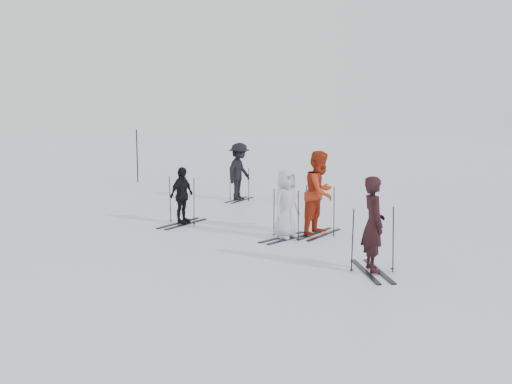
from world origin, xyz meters
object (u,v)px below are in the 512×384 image
Objects in this scene: skier_red at (320,194)px; skier_uphill_left at (182,196)px; skier_grey at (286,205)px; skier_uphill_far at (239,172)px; skier_near_dark at (373,225)px; piste_marker at (137,156)px.

skier_red is 3.76m from skier_uphill_left.
skier_red is at bearing -21.06° from skier_grey.
skier_grey is 6.07m from skier_uphill_far.
skier_near_dark is 0.88× the size of skier_red.
skier_uphill_far is at bearing 11.46° from skier_near_dark.
piste_marker is (-3.16, 9.16, 0.37)m from skier_uphill_left.
skier_near_dark is at bearing -61.88° from piste_marker.
skier_near_dark is 15.57m from piste_marker.
piste_marker reaches higher than skier_grey.
skier_grey is (-1.49, 2.83, -0.08)m from skier_near_dark.
skier_near_dark is 9.20m from skier_uphill_far.
skier_uphill_far reaches higher than skier_grey.
piste_marker reaches higher than skier_red.
skier_uphill_left is 9.70m from piste_marker.
skier_red is 1.35× the size of skier_uphill_left.
skier_grey is 1.07× the size of skier_uphill_left.
piste_marker is at bearing 69.97° from skier_grey.
skier_near_dark is 1.10× the size of skier_grey.
piste_marker reaches higher than skier_uphill_far.
skier_uphill_far is 0.85× the size of piste_marker.
skier_red is 5.90m from skier_uphill_far.
skier_grey is at bearing -92.98° from skier_uphill_left.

